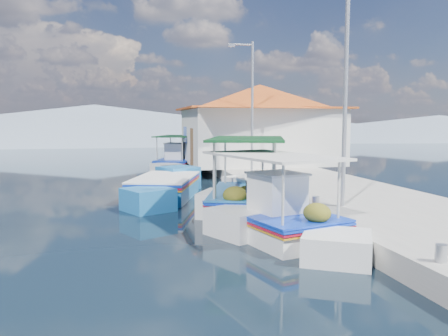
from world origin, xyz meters
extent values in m
plane|color=black|center=(0.00, 0.00, 0.00)|extent=(160.00, 160.00, 0.00)
cube|color=#A3A099|center=(5.90, 6.00, 0.25)|extent=(5.00, 44.00, 0.50)
cylinder|color=#A5A8AD|center=(3.80, -3.00, 0.65)|extent=(0.20, 0.20, 0.30)
cylinder|color=#A5A8AD|center=(3.80, 2.00, 0.65)|extent=(0.20, 0.20, 0.30)
cylinder|color=#A5A8AD|center=(3.80, 8.00, 0.65)|extent=(0.20, 0.20, 0.30)
cylinder|color=#A5A8AD|center=(3.80, 14.00, 0.65)|extent=(0.20, 0.20, 0.30)
cube|color=white|center=(2.24, 1.22, 0.19)|extent=(2.83, 4.14, 0.83)
cube|color=white|center=(2.89, 3.64, 0.30)|extent=(1.88, 1.88, 0.91)
cube|color=white|center=(1.61, -1.12, 0.19)|extent=(1.83, 1.83, 0.78)
cube|color=#0D33B5|center=(2.24, 1.22, 0.57)|extent=(2.91, 4.26, 0.05)
cube|color=#A50E26|center=(2.24, 1.22, 0.50)|extent=(2.91, 4.26, 0.04)
cube|color=#C68516|center=(2.24, 1.22, 0.44)|extent=(2.91, 4.26, 0.03)
cube|color=#0D33B5|center=(2.24, 1.22, 0.63)|extent=(2.92, 4.23, 0.04)
cube|color=brown|center=(2.24, 1.22, 0.61)|extent=(2.66, 4.03, 0.04)
cube|color=white|center=(2.17, 0.97, 1.09)|extent=(1.31, 1.36, 0.96)
cube|color=silver|center=(2.17, 0.97, 1.58)|extent=(1.42, 1.47, 0.05)
cylinder|color=beige|center=(1.91, 2.95, 1.30)|extent=(0.06, 0.06, 1.39)
cylinder|color=beige|center=(3.39, 2.55, 1.30)|extent=(0.06, 0.06, 1.39)
cylinder|color=beige|center=(1.09, -0.11, 1.30)|extent=(0.06, 0.06, 1.39)
cylinder|color=beige|center=(2.57, -0.51, 1.30)|extent=(0.06, 0.06, 1.39)
cube|color=silver|center=(2.24, 1.22, 2.00)|extent=(2.92, 4.16, 0.06)
ellipsoid|color=#474913|center=(2.22, 2.49, 0.86)|extent=(0.66, 0.73, 0.50)
ellipsoid|color=#474913|center=(2.92, 2.75, 0.82)|extent=(0.56, 0.61, 0.42)
ellipsoid|color=#474913|center=(2.00, -0.33, 0.83)|extent=(0.59, 0.65, 0.44)
sphere|color=#FF4C08|center=(3.22, 1.50, 1.26)|extent=(0.35, 0.35, 0.35)
cube|color=white|center=(2.30, 3.67, 0.22)|extent=(3.10, 4.20, 0.96)
cube|color=white|center=(1.50, 6.07, 0.34)|extent=(1.95, 1.95, 1.06)
cube|color=white|center=(3.07, 1.35, 0.22)|extent=(1.90, 1.90, 0.91)
cube|color=#0D33B5|center=(2.30, 3.67, 0.67)|extent=(3.19, 4.33, 0.06)
cube|color=#A50E26|center=(2.30, 3.67, 0.59)|extent=(3.19, 4.33, 0.05)
cube|color=#C68516|center=(2.30, 3.67, 0.52)|extent=(3.19, 4.33, 0.04)
cube|color=#1B66A6|center=(2.30, 3.67, 0.74)|extent=(3.20, 4.30, 0.05)
cube|color=brown|center=(2.30, 3.67, 0.71)|extent=(2.92, 4.08, 0.05)
cylinder|color=beige|center=(1.04, 4.92, 1.52)|extent=(0.07, 0.07, 1.62)
cylinder|color=beige|center=(2.57, 5.43, 1.52)|extent=(0.07, 0.07, 1.62)
cylinder|color=beige|center=(2.03, 1.92, 1.52)|extent=(0.07, 0.07, 1.62)
cylinder|color=beige|center=(3.56, 2.43, 1.52)|extent=(0.07, 0.07, 1.62)
cube|color=#0B3718|center=(2.30, 3.67, 2.32)|extent=(3.20, 4.24, 0.07)
cube|color=#1B66A6|center=(0.16, 7.31, 0.24)|extent=(3.01, 4.11, 1.03)
cube|color=#1B66A6|center=(-0.62, 9.65, 0.37)|extent=(1.88, 1.88, 1.14)
cube|color=#1B66A6|center=(0.91, 5.04, 0.24)|extent=(1.83, 1.83, 0.97)
cube|color=#0D33B5|center=(0.16, 7.31, 0.71)|extent=(3.10, 4.24, 0.06)
cube|color=#A50E26|center=(0.16, 7.31, 0.63)|extent=(3.10, 4.24, 0.05)
cube|color=#C68516|center=(0.16, 7.31, 0.55)|extent=(3.10, 4.24, 0.04)
cube|color=white|center=(0.16, 7.31, 0.79)|extent=(3.10, 4.21, 0.05)
cube|color=brown|center=(0.16, 7.31, 0.76)|extent=(2.84, 3.99, 0.05)
cube|color=white|center=(1.75, 17.17, 0.19)|extent=(2.95, 3.91, 0.82)
cube|color=white|center=(0.91, 19.34, 0.29)|extent=(1.73, 1.73, 0.91)
cube|color=white|center=(2.56, 15.07, 0.19)|extent=(1.68, 1.68, 0.78)
cube|color=#0D33B5|center=(1.75, 17.17, 0.57)|extent=(3.04, 4.03, 0.05)
cube|color=#A50E26|center=(1.75, 17.17, 0.50)|extent=(3.04, 4.03, 0.04)
cube|color=#C68516|center=(1.75, 17.17, 0.44)|extent=(3.04, 4.03, 0.03)
cube|color=#0D33B5|center=(1.75, 17.17, 0.63)|extent=(3.04, 4.00, 0.04)
cube|color=brown|center=(1.75, 17.17, 0.61)|extent=(2.79, 3.79, 0.04)
cube|color=white|center=(1.84, 16.93, 1.08)|extent=(1.34, 1.41, 0.95)
cube|color=silver|center=(1.84, 16.93, 1.58)|extent=(1.45, 1.52, 0.05)
cylinder|color=beige|center=(0.54, 18.28, 1.30)|extent=(0.06, 0.06, 1.39)
cylinder|color=beige|center=(1.90, 18.80, 1.30)|extent=(0.06, 0.06, 1.39)
cylinder|color=beige|center=(1.60, 15.54, 1.30)|extent=(0.06, 0.06, 1.39)
cylinder|color=beige|center=(2.96, 16.07, 1.30)|extent=(0.06, 0.06, 1.39)
cube|color=#0B3718|center=(1.75, 17.17, 1.99)|extent=(3.04, 3.94, 0.06)
cube|color=silver|center=(6.20, 15.00, 2.00)|extent=(8.00, 6.00, 3.00)
cube|color=#C15C1A|center=(6.20, 15.00, 3.55)|extent=(8.64, 6.48, 0.10)
pyramid|color=#C15C1A|center=(6.20, 15.00, 4.20)|extent=(10.49, 10.49, 1.40)
cube|color=brown|center=(2.22, 14.00, 1.50)|extent=(0.06, 1.00, 2.00)
cube|color=#0D33B5|center=(2.22, 16.50, 2.10)|extent=(0.06, 1.20, 0.90)
cylinder|color=#A5A8AD|center=(4.60, 2.00, 3.50)|extent=(0.12, 0.12, 6.00)
cylinder|color=#A5A8AD|center=(4.60, 11.00, 3.50)|extent=(0.12, 0.12, 6.00)
cylinder|color=#A5A8AD|center=(4.10, 11.00, 6.35)|extent=(1.00, 0.08, 0.08)
cube|color=#A5A8AD|center=(3.60, 11.00, 6.30)|extent=(0.30, 0.14, 0.14)
cone|color=gray|center=(-5.00, 56.00, 2.45)|extent=(96.00, 96.00, 5.50)
cone|color=gray|center=(25.00, 56.00, 1.60)|extent=(76.80, 76.80, 3.80)
cone|color=gray|center=(50.00, 56.00, 1.80)|extent=(89.60, 89.60, 4.20)
camera|label=1|loc=(-1.37, -9.36, 2.84)|focal=36.18mm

